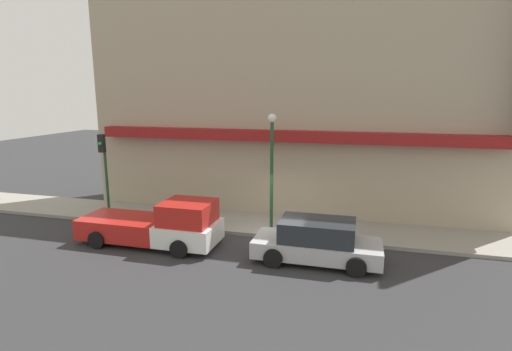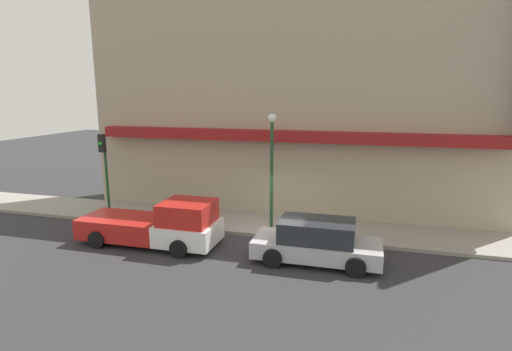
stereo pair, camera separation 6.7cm
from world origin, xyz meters
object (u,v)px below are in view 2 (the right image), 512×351
Objects in this scene: parked_car at (317,242)px; pickup_truck at (158,225)px; traffic_light at (105,161)px; fire_hydrant at (320,228)px; street_lamp at (272,157)px.

pickup_truck is at bearing 179.78° from parked_car.
parked_car is at bearing -0.75° from pickup_truck.
traffic_light reaches higher than parked_car.
fire_hydrant is at bearing 92.88° from parked_car.
pickup_truck is 1.14× the size of street_lamp.
parked_car is 0.91× the size of street_lamp.
pickup_truck is 6.14m from parked_car.
street_lamp is (-2.12, 0.36, 2.77)m from fire_hydrant.
pickup_truck reaches higher than parked_car.
traffic_light is at bearing 168.01° from parked_car.
parked_car is at bearing -49.55° from street_lamp.
pickup_truck is 1.25× the size of parked_car.
pickup_truck is 8.59× the size of fire_hydrant.
pickup_truck is at bearing -28.94° from traffic_light.
pickup_truck is at bearing -146.04° from street_lamp.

